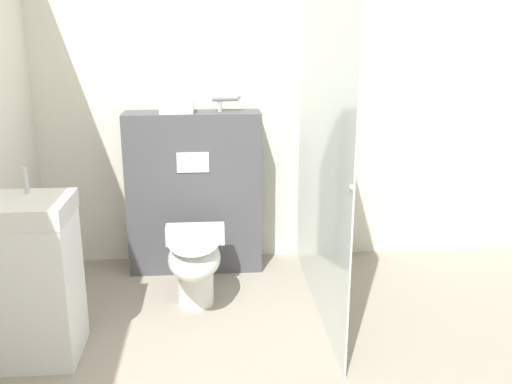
% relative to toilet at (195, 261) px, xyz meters
% --- Properties ---
extents(wall_back, '(8.00, 0.06, 2.50)m').
position_rel_toilet_xyz_m(wall_back, '(0.35, 0.85, 0.93)').
color(wall_back, silver).
rests_on(wall_back, ground_plane).
extents(partition_panel, '(0.95, 0.28, 1.16)m').
position_rel_toilet_xyz_m(partition_panel, '(-0.01, 0.62, 0.27)').
color(partition_panel, '#4C4C51').
rests_on(partition_panel, ground_plane).
extents(shower_glass, '(0.04, 1.68, 2.10)m').
position_rel_toilet_xyz_m(shower_glass, '(0.77, -0.02, 0.74)').
color(shower_glass, silver).
rests_on(shower_glass, ground_plane).
extents(toilet, '(0.39, 0.64, 0.48)m').
position_rel_toilet_xyz_m(toilet, '(0.00, 0.00, 0.00)').
color(toilet, white).
rests_on(toilet, ground_plane).
extents(sink_vanity, '(0.48, 0.42, 1.03)m').
position_rel_toilet_xyz_m(sink_vanity, '(-0.85, -0.50, 0.13)').
color(sink_vanity, white).
rests_on(sink_vanity, ground_plane).
extents(hair_drier, '(0.21, 0.06, 0.13)m').
position_rel_toilet_xyz_m(hair_drier, '(0.23, 0.63, 0.94)').
color(hair_drier, '#B7B7BC').
rests_on(hair_drier, partition_panel).
extents(folded_towel, '(0.23, 0.17, 0.09)m').
position_rel_toilet_xyz_m(folded_towel, '(-0.11, 0.60, 0.89)').
color(folded_towel, white).
rests_on(folded_towel, partition_panel).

